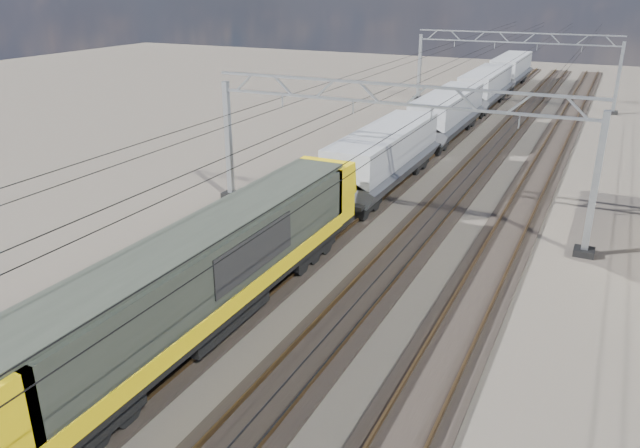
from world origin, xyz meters
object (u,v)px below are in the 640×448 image
at_px(hopper_wagon_fourth, 511,69).
at_px(trackside_cabinet, 14,317).
at_px(hopper_wagon_lead, 384,154).
at_px(hopper_wagon_mid, 447,112).
at_px(locomotive, 208,271).
at_px(hopper_wagon_third, 485,86).
at_px(catenary_gantry_mid, 390,149).
at_px(catenary_gantry_far, 513,66).

bearing_deg(hopper_wagon_fourth, trackside_cabinet, -95.31).
relative_size(hopper_wagon_lead, hopper_wagon_mid, 1.00).
relative_size(locomotive, hopper_wagon_third, 1.62).
bearing_deg(trackside_cabinet, hopper_wagon_third, 69.49).
height_order(catenary_gantry_mid, hopper_wagon_mid, catenary_gantry_mid).
xyz_separation_m(catenary_gantry_mid, catenary_gantry_far, (0.00, 36.00, 0.00)).
relative_size(catenary_gantry_far, locomotive, 0.94).
distance_m(hopper_wagon_lead, hopper_wagon_mid, 14.20).
relative_size(hopper_wagon_lead, hopper_wagon_third, 1.00).
distance_m(catenary_gantry_mid, hopper_wagon_mid, 19.29).
xyz_separation_m(hopper_wagon_lead, hopper_wagon_mid, (0.00, 14.20, 0.00)).
height_order(catenary_gantry_mid, trackside_cabinet, catenary_gantry_mid).
height_order(catenary_gantry_mid, locomotive, catenary_gantry_mid).
height_order(catenary_gantry_far, hopper_wagon_fourth, catenary_gantry_far).
relative_size(catenary_gantry_far, hopper_wagon_fourth, 1.53).
xyz_separation_m(hopper_wagon_lead, hopper_wagon_third, (0.00, 28.40, 0.00)).
bearing_deg(hopper_wagon_lead, catenary_gantry_far, 86.32).
xyz_separation_m(locomotive, hopper_wagon_mid, (-0.00, 31.90, -0.09)).
bearing_deg(hopper_wagon_mid, locomotive, -90.00).
height_order(hopper_wagon_mid, hopper_wagon_fourth, same).
relative_size(catenary_gantry_mid, hopper_wagon_mid, 1.53).
bearing_deg(hopper_wagon_fourth, hopper_wagon_third, -90.00).
distance_m(hopper_wagon_lead, trackside_cabinet, 21.86).
xyz_separation_m(hopper_wagon_third, trackside_cabinet, (-5.91, -49.39, -1.47)).
bearing_deg(catenary_gantry_mid, catenary_gantry_far, 90.00).
xyz_separation_m(hopper_wagon_mid, hopper_wagon_fourth, (0.00, 28.40, 0.00)).
bearing_deg(hopper_wagon_fourth, locomotive, -90.00).
relative_size(locomotive, hopper_wagon_fourth, 1.62).
xyz_separation_m(hopper_wagon_mid, trackside_cabinet, (-5.91, -35.19, -1.47)).
height_order(hopper_wagon_mid, hopper_wagon_third, same).
bearing_deg(hopper_wagon_mid, hopper_wagon_lead, -90.00).
bearing_deg(trackside_cabinet, hopper_wagon_lead, 60.59).
xyz_separation_m(catenary_gantry_mid, hopper_wagon_mid, (-2.00, 19.11, -1.67)).
distance_m(hopper_wagon_mid, trackside_cabinet, 35.72).
relative_size(catenary_gantry_mid, catenary_gantry_far, 1.00).
xyz_separation_m(catenary_gantry_far, hopper_wagon_lead, (-2.00, -31.09, -1.67)).
bearing_deg(hopper_wagon_third, catenary_gantry_mid, -86.56).
height_order(catenary_gantry_mid, hopper_wagon_lead, catenary_gantry_mid).
height_order(catenary_gantry_far, hopper_wagon_mid, catenary_gantry_far).
height_order(hopper_wagon_lead, hopper_wagon_third, same).
relative_size(catenary_gantry_far, hopper_wagon_third, 1.53).
bearing_deg(hopper_wagon_mid, hopper_wagon_third, 90.00).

